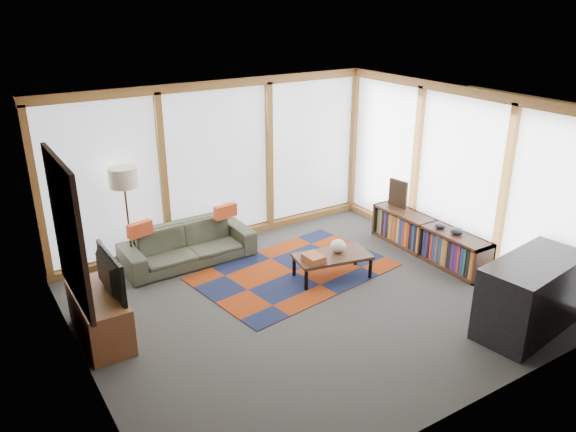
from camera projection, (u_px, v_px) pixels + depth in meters
ground at (304, 303)px, 7.37m from camera, size 5.50×5.50×0.00m
room_envelope at (313, 174)px, 7.49m from camera, size 5.52×5.02×2.62m
rug at (294, 271)px, 8.20m from camera, size 2.98×2.15×0.01m
sofa at (188, 245)px, 8.41m from camera, size 1.97×0.79×0.57m
pillow_left at (140, 229)px, 7.96m from camera, size 0.38×0.19×0.20m
pillow_right at (225, 211)px, 8.62m from camera, size 0.38×0.16×0.20m
floor_lamp at (128, 221)px, 7.92m from camera, size 0.40×0.40×1.59m
coffee_table at (332, 266)px, 7.98m from camera, size 1.15×0.73×0.36m
book_stack at (314, 258)px, 7.71m from camera, size 0.24×0.30×0.10m
vase at (338, 246)px, 7.97m from camera, size 0.25×0.25×0.19m
bookshelf at (428, 239)px, 8.64m from camera, size 0.39×2.17×0.54m
bowl_a at (457, 231)px, 8.11m from camera, size 0.23×0.23×0.10m
bowl_b at (440, 226)px, 8.32m from camera, size 0.18×0.18×0.08m
shelf_picture at (398, 193)px, 9.10m from camera, size 0.10×0.35×0.45m
tv_console at (100, 316)px, 6.53m from camera, size 0.48×1.16×0.58m
television at (103, 274)px, 6.34m from camera, size 0.13×0.88×0.51m
bar_counter at (531, 295)px, 6.65m from camera, size 1.52×0.87×0.91m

